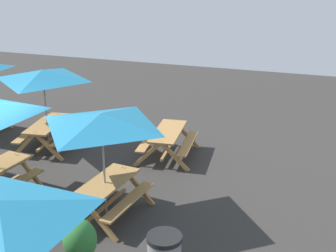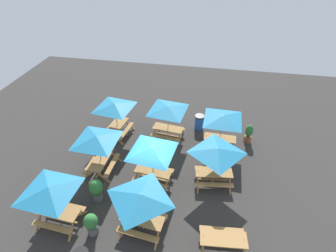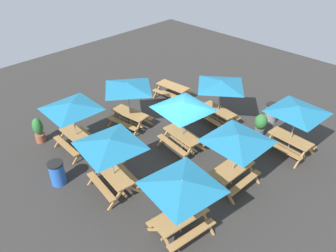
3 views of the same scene
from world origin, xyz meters
name	(u,v)px [view 3 (image 3 of 3)]	position (x,y,z in m)	size (l,w,h in m)	color
ground_plane	(177,151)	(0.00, 0.00, 0.00)	(28.50, 28.50, 0.00)	#33302D
picnic_table_0	(72,110)	(3.16, 2.91, 1.99)	(2.83, 2.83, 2.34)	#A87A44
picnic_table_1	(173,89)	(3.41, -3.27, 0.56)	(1.92, 1.67, 0.81)	#A87A44
picnic_table_2	(110,147)	(0.07, 3.31, 1.99)	(2.80, 2.80, 2.34)	#A87A44
picnic_table_3	(128,89)	(2.92, 0.16, 1.99)	(2.25, 2.25, 2.34)	#A87A44
picnic_table_4	(183,109)	(-0.03, -0.27, 1.99)	(2.81, 2.81, 2.34)	#A87A44
picnic_table_5	(221,87)	(0.12, -2.97, 1.99)	(2.23, 2.23, 2.34)	#A87A44
picnic_table_6	(182,188)	(-3.03, 3.05, 1.99)	(2.80, 2.80, 2.34)	#A87A44
picnic_table_7	(237,142)	(-2.87, 0.03, 1.99)	(2.83, 2.83, 2.34)	#A87A44
picnic_table_8	(297,113)	(-3.46, -3.27, 1.99)	(2.82, 2.82, 2.34)	#A87A44
trash_bin_gray	(271,113)	(-1.66, -4.90, 0.49)	(0.59, 0.59, 0.98)	gray
trash_bin_blue	(57,173)	(1.85, 4.62, 0.49)	(0.59, 0.59, 0.98)	blue
potted_plant_0	(39,130)	(4.84, 3.81, 0.61)	(0.45, 0.45, 1.22)	#935138
potted_plant_1	(249,143)	(-2.36, -1.82, 0.71)	(0.62, 0.62, 1.25)	#59595B
potted_plant_2	(261,124)	(-1.90, -3.48, 0.63)	(0.58, 0.58, 1.13)	#59595B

